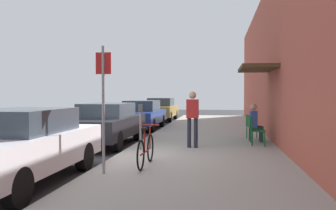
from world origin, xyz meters
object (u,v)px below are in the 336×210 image
(parked_car_3, at_px, (161,109))
(street_sign, at_px, (103,99))
(cafe_chair_0, at_px, (256,130))
(parked_car_2, at_px, (142,114))
(cafe_chair_2, at_px, (251,125))
(bicycle_0, at_px, (146,150))
(cafe_chair_1, at_px, (253,127))
(pedestrian_standing, at_px, (192,115))
(parked_car_0, at_px, (19,145))
(parking_meter, at_px, (140,123))
(seated_patron_1, at_px, (255,121))
(parked_car_1, at_px, (106,123))

(parked_car_3, relative_size, street_sign, 1.69)
(street_sign, height_order, cafe_chair_0, street_sign)
(parked_car_2, distance_m, cafe_chair_2, 6.47)
(parked_car_3, height_order, bicycle_0, parked_car_3)
(cafe_chair_0, height_order, cafe_chair_1, same)
(street_sign, height_order, pedestrian_standing, street_sign)
(parked_car_0, distance_m, cafe_chair_0, 7.11)
(parking_meter, distance_m, street_sign, 3.27)
(parked_car_3, relative_size, cafe_chair_0, 5.06)
(parked_car_0, bearing_deg, parked_car_2, 90.00)
(parking_meter, xyz_separation_m, seated_patron_1, (3.48, 2.18, -0.07))
(cafe_chair_2, bearing_deg, parking_meter, -139.16)
(seated_patron_1, bearing_deg, parking_meter, -147.91)
(cafe_chair_0, relative_size, cafe_chair_1, 1.00)
(parked_car_3, distance_m, seated_patron_1, 11.84)
(parked_car_2, height_order, seated_patron_1, parked_car_2)
(parking_meter, height_order, pedestrian_standing, pedestrian_standing)
(parked_car_1, relative_size, street_sign, 1.69)
(cafe_chair_1, xyz_separation_m, pedestrian_standing, (-1.94, -1.59, 0.50))
(street_sign, bearing_deg, parked_car_1, 107.54)
(street_sign, height_order, cafe_chair_2, street_sign)
(bicycle_0, bearing_deg, cafe_chair_1, 58.25)
(parked_car_3, distance_m, bicycle_0, 15.37)
(parking_meter, bearing_deg, pedestrian_standing, 21.61)
(cafe_chair_0, distance_m, cafe_chair_1, 0.85)
(parked_car_1, xyz_separation_m, bicycle_0, (2.19, -3.86, -0.26))
(parking_meter, distance_m, pedestrian_standing, 1.60)
(cafe_chair_1, xyz_separation_m, seated_patron_1, (0.06, 0.00, 0.19))
(parked_car_2, bearing_deg, pedestrian_standing, -65.07)
(pedestrian_standing, bearing_deg, parked_car_0, -124.79)
(bicycle_0, bearing_deg, parked_car_3, 98.21)
(bicycle_0, bearing_deg, parked_car_1, 119.59)
(parked_car_0, relative_size, parked_car_3, 1.00)
(cafe_chair_2, bearing_deg, parked_car_2, 140.21)
(parked_car_2, bearing_deg, bicycle_0, -76.85)
(cafe_chair_2, bearing_deg, bicycle_0, -117.82)
(parked_car_0, height_order, cafe_chair_1, parked_car_0)
(parked_car_0, relative_size, seated_patron_1, 3.41)
(parked_car_2, relative_size, cafe_chair_1, 5.06)
(parked_car_1, bearing_deg, parking_meter, -45.23)
(parking_meter, height_order, cafe_chair_2, parking_meter)
(street_sign, distance_m, cafe_chair_2, 7.12)
(street_sign, bearing_deg, parked_car_0, -158.65)
(street_sign, bearing_deg, seated_patron_1, 56.68)
(parked_car_1, relative_size, parking_meter, 3.33)
(cafe_chair_0, bearing_deg, seated_patron_1, 86.01)
(parking_meter, bearing_deg, cafe_chair_0, 21.17)
(parking_meter, bearing_deg, street_sign, -90.90)
(parked_car_3, bearing_deg, parked_car_2, -90.00)
(parked_car_0, distance_m, bicycle_0, 2.65)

